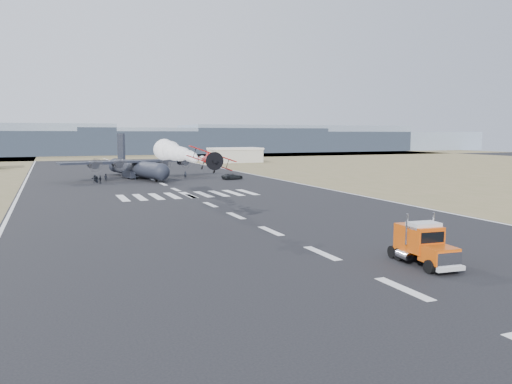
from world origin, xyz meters
TOP-DOWN VIEW (x-y plane):
  - ground at (0.00, 0.00)m, footprint 500.00×500.00m
  - scrub_far at (0.00, 230.00)m, footprint 500.00×80.00m
  - runway_markings at (0.00, 60.00)m, footprint 60.00×260.00m
  - ridge_seg_d at (0.00, 260.00)m, footprint 150.00×50.00m
  - ridge_seg_e at (65.00, 260.00)m, footprint 150.00×50.00m
  - ridge_seg_f at (130.00, 260.00)m, footprint 150.00×50.00m
  - ridge_seg_g at (195.00, 260.00)m, footprint 150.00×50.00m
  - hangar_right at (46.00, 150.00)m, footprint 20.50×12.50m
  - semi_truck at (6.03, -6.96)m, footprint 3.39×8.49m
  - aerobatic_biplane at (-5.82, 17.03)m, footprint 5.75×5.40m
  - smoke_trail at (-4.73, 43.56)m, footprint 3.79×32.51m
  - transport_aircraft at (-3.01, 89.90)m, footprint 39.91×32.66m
  - support_vehicle at (18.80, 77.51)m, footprint 5.71×3.20m
  - crew_a at (-0.38, 81.26)m, footprint 0.75×0.77m
  - crew_b at (1.33, 79.08)m, footprint 1.06×0.87m
  - crew_c at (-4.48, 83.59)m, footprint 1.24×0.75m
  - crew_d at (-13.18, 79.38)m, footprint 1.11×1.23m
  - crew_e at (-13.70, 81.74)m, footprint 0.84×0.58m
  - crew_f at (-14.22, 81.23)m, footprint 1.83×1.03m
  - crew_g at (8.42, 84.56)m, footprint 0.77×0.67m
  - crew_h at (-11.37, 84.83)m, footprint 1.01×0.97m

SIDE VIEW (x-z plane):
  - ground at x=0.00m, z-range 0.00..0.00m
  - scrub_far at x=0.00m, z-range 0.00..0.00m
  - runway_markings at x=0.00m, z-range 0.00..0.01m
  - support_vehicle at x=18.80m, z-range 0.00..1.51m
  - crew_e at x=-13.70m, z-range 0.00..1.60m
  - crew_a at x=-0.38m, z-range 0.00..1.62m
  - crew_h at x=-11.37m, z-range 0.00..1.79m
  - crew_c at x=-4.48m, z-range 0.00..1.80m
  - crew_b at x=1.33m, z-range 0.00..1.87m
  - crew_g at x=8.42m, z-range 0.00..1.87m
  - crew_f at x=-14.22m, z-range 0.00..1.88m
  - crew_d at x=-13.18m, z-range 0.00..1.89m
  - semi_truck at x=6.03m, z-range -0.03..3.73m
  - transport_aircraft at x=-3.01m, z-range -2.81..8.78m
  - hangar_right at x=46.00m, z-range 0.06..5.96m
  - ridge_seg_d at x=0.00m, z-range 0.00..13.00m
  - ridge_seg_g at x=195.00m, z-range 0.00..13.00m
  - ridge_seg_e at x=65.00m, z-range 0.00..15.00m
  - aerobatic_biplane at x=-5.82m, z-range 6.67..9.91m
  - ridge_seg_f at x=130.00m, z-range 0.00..17.00m
  - smoke_trail at x=-4.73m, z-range 6.63..10.42m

